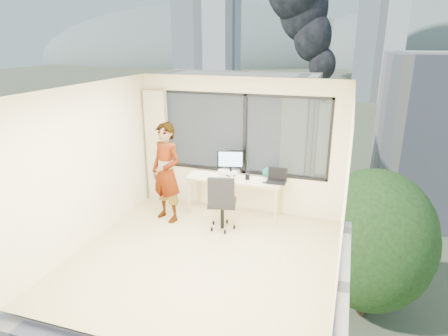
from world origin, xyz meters
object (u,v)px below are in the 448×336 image
at_px(desk, 235,196).
at_px(game_console, 229,171).
at_px(chair, 222,201).
at_px(laptop, 276,177).
at_px(monitor, 231,163).
at_px(handbag, 270,172).
at_px(person, 166,173).

xyz_separation_m(desk, game_console, (-0.18, 0.19, 0.42)).
relative_size(chair, laptop, 2.84).
bearing_deg(monitor, chair, -97.94).
height_order(desk, game_console, game_console).
xyz_separation_m(chair, laptop, (0.83, 0.64, 0.33)).
distance_m(game_console, laptop, 1.00).
bearing_deg(handbag, laptop, -42.75).
bearing_deg(desk, handbag, 16.30).
bearing_deg(chair, game_console, 86.67).
bearing_deg(laptop, handbag, 128.88).
relative_size(desk, game_console, 5.40).
distance_m(person, game_console, 1.25).
bearing_deg(handbag, monitor, -166.48).
bearing_deg(monitor, laptop, -22.70).
bearing_deg(monitor, game_console, 109.84).
height_order(person, monitor, person).
relative_size(chair, monitor, 2.11).
distance_m(desk, handbag, 0.82).
distance_m(monitor, laptop, 0.94).
bearing_deg(handbag, game_console, -172.61).
height_order(chair, monitor, monitor).
distance_m(laptop, handbag, 0.27).
relative_size(monitor, game_console, 1.51).
xyz_separation_m(chair, game_console, (-0.14, 0.85, 0.26)).
xyz_separation_m(person, handbag, (1.76, 0.79, -0.07)).
distance_m(monitor, handbag, 0.77).
bearing_deg(game_console, chair, -61.20).
distance_m(game_console, handbag, 0.81).
bearing_deg(chair, desk, 74.28).
height_order(person, handbag, person).
relative_size(person, game_console, 5.56).
distance_m(monitor, game_console, 0.23).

